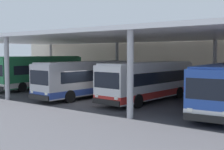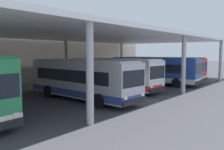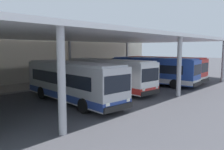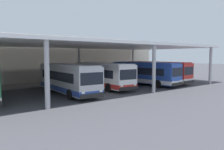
% 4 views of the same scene
% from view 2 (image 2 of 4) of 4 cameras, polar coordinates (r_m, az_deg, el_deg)
% --- Properties ---
extents(ground_plane, '(200.00, 200.00, 0.00)m').
position_cam_2_polar(ground_plane, '(19.25, 2.17, -5.93)').
color(ground_plane, '#3D3D42').
extents(platform_kerb, '(42.00, 4.50, 0.18)m').
position_cam_2_polar(platform_kerb, '(27.75, -17.83, -2.56)').
color(platform_kerb, gray).
rests_on(platform_kerb, ground).
extents(station_building_facade, '(48.00, 1.60, 7.19)m').
position_cam_2_polar(station_building_facade, '(30.27, -21.45, 4.61)').
color(station_building_facade, beige).
rests_on(station_building_facade, ground).
extents(canopy_shelter, '(40.00, 17.00, 5.55)m').
position_cam_2_polar(canopy_shelter, '(22.63, -9.24, 9.18)').
color(canopy_shelter, silver).
rests_on(canopy_shelter, ground).
extents(bus_second_bay, '(3.26, 10.68, 3.17)m').
position_cam_2_polar(bus_second_bay, '(19.47, -7.09, -0.92)').
color(bus_second_bay, '#B7B7BC').
rests_on(bus_second_bay, ground).
extents(bus_middle_bay, '(3.31, 10.69, 3.17)m').
position_cam_2_polar(bus_middle_bay, '(24.40, 0.16, 0.36)').
color(bus_middle_bay, white).
rests_on(bus_middle_bay, ground).
extents(bus_far_bay, '(3.31, 10.69, 3.17)m').
position_cam_2_polar(bus_far_bay, '(29.26, 9.66, 1.09)').
color(bus_far_bay, '#284CA8').
rests_on(bus_far_bay, ground).
extents(bus_departing, '(3.03, 10.63, 3.17)m').
position_cam_2_polar(bus_departing, '(32.54, 11.86, 1.46)').
color(bus_departing, red).
rests_on(bus_departing, ground).
extents(bench_waiting, '(1.80, 0.45, 0.92)m').
position_cam_2_polar(bench_waiting, '(31.50, -8.70, -0.42)').
color(bench_waiting, '#383D47').
rests_on(bench_waiting, platform_kerb).
extents(trash_bin, '(0.52, 0.52, 0.98)m').
position_cam_2_polar(trash_bin, '(29.68, -12.63, -0.80)').
color(trash_bin, '#33383D').
rests_on(trash_bin, platform_kerb).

